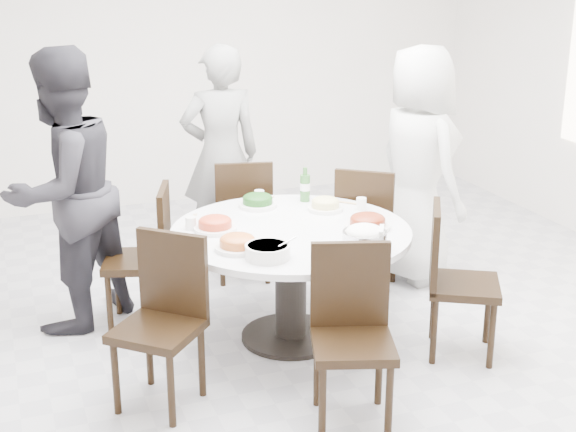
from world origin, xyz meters
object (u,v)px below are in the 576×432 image
object	(u,v)px
chair_se	(464,282)
diner_left	(64,192)
chair_nw	(137,258)
chair_n	(242,218)
soup_bowl	(268,251)
chair_ne	(368,228)
diner_middle	(221,155)
diner_right	(418,165)
dining_table	(291,285)
chair_s	(353,341)
chair_sw	(157,326)
beverage_bottle	(305,184)
rice_bowl	(365,241)

from	to	relation	value
chair_se	diner_left	world-z (taller)	diner_left
chair_nw	chair_se	size ratio (longest dim) A/B	1.00
chair_n	soup_bowl	size ratio (longest dim) A/B	3.71
chair_ne	chair_se	world-z (taller)	same
diner_middle	diner_right	bearing A→B (deg)	147.70
dining_table	chair_nw	world-z (taller)	chair_nw
dining_table	chair_nw	xyz separation A→B (m)	(-0.87, 0.55, 0.10)
dining_table	chair_s	xyz separation A→B (m)	(-0.04, -1.02, 0.10)
chair_n	soup_bowl	bearing A→B (deg)	90.43
chair_sw	diner_middle	xyz separation A→B (m)	(0.94, 2.04, 0.39)
chair_se	soup_bowl	xyz separation A→B (m)	(-1.22, 0.13, 0.31)
chair_s	diner_right	distance (m)	2.16
chair_n	diner_middle	world-z (taller)	diner_middle
diner_right	beverage_bottle	size ratio (longest dim) A/B	7.40
chair_ne	diner_right	distance (m)	0.60
dining_table	chair_se	world-z (taller)	chair_se
chair_ne	dining_table	bearing A→B (deg)	72.32
chair_ne	diner_middle	xyz separation A→B (m)	(-0.83, 0.96, 0.39)
chair_ne	soup_bowl	bearing A→B (deg)	78.97
chair_ne	chair_se	size ratio (longest dim) A/B	1.00
chair_se	rice_bowl	distance (m)	0.73
chair_ne	diner_left	bearing A→B (deg)	33.08
chair_s	chair_se	size ratio (longest dim) A/B	1.00
rice_bowl	beverage_bottle	distance (m)	1.01
beverage_bottle	soup_bowl	bearing A→B (deg)	-122.37
dining_table	chair_nw	size ratio (longest dim) A/B	1.58
rice_bowl	diner_middle	bearing A→B (deg)	98.02
chair_s	chair_se	bearing A→B (deg)	44.02
chair_nw	chair_n	bearing A→B (deg)	139.83
beverage_bottle	diner_middle	bearing A→B (deg)	107.16
chair_sw	chair_s	distance (m)	1.05
diner_left	chair_se	bearing A→B (deg)	112.14
chair_n	chair_se	bearing A→B (deg)	130.58
chair_n	chair_nw	bearing A→B (deg)	44.44
diner_left	soup_bowl	size ratio (longest dim) A/B	7.21
chair_sw	chair_se	xyz separation A→B (m)	(1.88, -0.05, 0.00)
diner_right	soup_bowl	world-z (taller)	diner_right
dining_table	chair_sw	world-z (taller)	chair_sw
chair_se	diner_left	bearing A→B (deg)	89.73
soup_bowl	diner_left	bearing A→B (deg)	130.73
rice_bowl	soup_bowl	bearing A→B (deg)	173.33
chair_s	diner_middle	world-z (taller)	diner_middle
diner_right	chair_n	bearing A→B (deg)	62.02
chair_ne	rice_bowl	xyz separation A→B (m)	(-0.55, -1.06, 0.33)
chair_se	soup_bowl	world-z (taller)	chair_se
soup_bowl	diner_middle	bearing A→B (deg)	81.77
chair_sw	soup_bowl	xyz separation A→B (m)	(0.66, 0.08, 0.31)
dining_table	chair_sw	distance (m)	1.08
chair_se	diner_right	xyz separation A→B (m)	(0.33, 1.21, 0.41)
chair_nw	chair_sw	world-z (taller)	same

